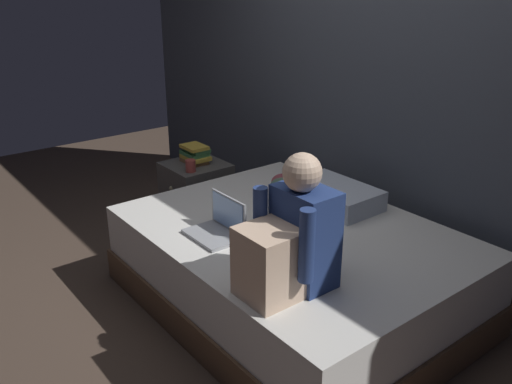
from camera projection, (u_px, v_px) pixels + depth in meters
name	position (u px, v px, depth m)	size (l,w,h in m)	color
ground_plane	(233.00, 306.00, 3.33)	(8.00, 8.00, 0.00)	#47382D
wall_back	(380.00, 65.00, 3.52)	(5.60, 0.10, 2.70)	#424751
bed	(293.00, 268.00, 3.26)	(2.00, 1.50, 0.51)	brown
nightstand	(197.00, 196.00, 4.29)	(0.44, 0.46, 0.53)	#474442
person_sitting	(290.00, 240.00, 2.49)	(0.39, 0.44, 0.66)	navy
laptop	(219.00, 226.00, 3.08)	(0.32, 0.23, 0.22)	#9EA0A5
pillow	(335.00, 195.00, 3.48)	(0.56, 0.36, 0.13)	silver
book_stack	(195.00, 154.00, 4.19)	(0.23, 0.17, 0.14)	brown
mug	(191.00, 166.00, 4.01)	(0.08, 0.08, 0.09)	#933833
clothes_pile	(287.00, 186.00, 3.66)	(0.29, 0.23, 0.11)	#4C6B56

